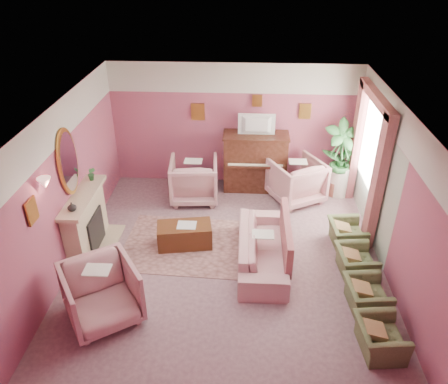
# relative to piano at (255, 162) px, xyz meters

# --- Properties ---
(floor) EXTENTS (5.50, 6.00, 0.01)m
(floor) POSITION_rel_piano_xyz_m (-0.50, -2.68, -0.65)
(floor) COLOR #805F68
(floor) RESTS_ON ground
(ceiling) EXTENTS (5.50, 6.00, 0.01)m
(ceiling) POSITION_rel_piano_xyz_m (-0.50, -2.68, 2.15)
(ceiling) COLOR beige
(ceiling) RESTS_ON wall_back
(wall_back) EXTENTS (5.50, 0.02, 2.80)m
(wall_back) POSITION_rel_piano_xyz_m (-0.50, 0.32, 0.75)
(wall_back) COLOR #7B3E60
(wall_back) RESTS_ON floor
(wall_front) EXTENTS (5.50, 0.02, 2.80)m
(wall_front) POSITION_rel_piano_xyz_m (-0.50, -5.68, 0.75)
(wall_front) COLOR #7B3E60
(wall_front) RESTS_ON floor
(wall_left) EXTENTS (0.02, 6.00, 2.80)m
(wall_left) POSITION_rel_piano_xyz_m (-3.25, -2.68, 0.75)
(wall_left) COLOR #7B3E60
(wall_left) RESTS_ON floor
(wall_right) EXTENTS (0.02, 6.00, 2.80)m
(wall_right) POSITION_rel_piano_xyz_m (2.25, -2.68, 0.75)
(wall_right) COLOR #7B3E60
(wall_right) RESTS_ON floor
(picture_rail_band) EXTENTS (5.50, 0.01, 0.65)m
(picture_rail_band) POSITION_rel_piano_xyz_m (-0.50, 0.31, 1.82)
(picture_rail_band) COLOR silver
(picture_rail_band) RESTS_ON wall_back
(stripe_panel) EXTENTS (0.01, 3.00, 2.15)m
(stripe_panel) POSITION_rel_piano_xyz_m (2.23, -1.38, 0.42)
(stripe_panel) COLOR #A7B2A2
(stripe_panel) RESTS_ON wall_right
(fireplace_surround) EXTENTS (0.30, 1.40, 1.10)m
(fireplace_surround) POSITION_rel_piano_xyz_m (-3.09, -2.48, -0.10)
(fireplace_surround) COLOR #C9B38F
(fireplace_surround) RESTS_ON floor
(fireplace_inset) EXTENTS (0.18, 0.72, 0.68)m
(fireplace_inset) POSITION_rel_piano_xyz_m (-2.99, -2.48, -0.25)
(fireplace_inset) COLOR black
(fireplace_inset) RESTS_ON floor
(fire_ember) EXTENTS (0.06, 0.54, 0.10)m
(fire_ember) POSITION_rel_piano_xyz_m (-2.95, -2.48, -0.43)
(fire_ember) COLOR #FF4E25
(fire_ember) RESTS_ON floor
(mantel_shelf) EXTENTS (0.40, 1.55, 0.07)m
(mantel_shelf) POSITION_rel_piano_xyz_m (-3.06, -2.48, 0.47)
(mantel_shelf) COLOR #C9B38F
(mantel_shelf) RESTS_ON fireplace_surround
(hearth) EXTENTS (0.55, 1.50, 0.02)m
(hearth) POSITION_rel_piano_xyz_m (-2.89, -2.48, -0.64)
(hearth) COLOR #C9B38F
(hearth) RESTS_ON floor
(mirror_frame) EXTENTS (0.04, 0.72, 1.20)m
(mirror_frame) POSITION_rel_piano_xyz_m (-3.20, -2.48, 1.15)
(mirror_frame) COLOR #B57D31
(mirror_frame) RESTS_ON wall_left
(mirror_glass) EXTENTS (0.01, 0.60, 1.06)m
(mirror_glass) POSITION_rel_piano_xyz_m (-3.17, -2.48, 1.15)
(mirror_glass) COLOR white
(mirror_glass) RESTS_ON wall_left
(sconce_shade) EXTENTS (0.20, 0.20, 0.16)m
(sconce_shade) POSITION_rel_piano_xyz_m (-3.12, -3.53, 1.33)
(sconce_shade) COLOR #F6A99D
(sconce_shade) RESTS_ON wall_left
(piano) EXTENTS (1.40, 0.60, 1.30)m
(piano) POSITION_rel_piano_xyz_m (0.00, 0.00, 0.00)
(piano) COLOR #3D1E14
(piano) RESTS_ON floor
(piano_keyshelf) EXTENTS (1.30, 0.12, 0.06)m
(piano_keyshelf) POSITION_rel_piano_xyz_m (-0.00, -0.35, 0.07)
(piano_keyshelf) COLOR #3D1E14
(piano_keyshelf) RESTS_ON piano
(piano_keys) EXTENTS (1.20, 0.08, 0.02)m
(piano_keys) POSITION_rel_piano_xyz_m (0.00, -0.35, 0.11)
(piano_keys) COLOR #F6EAC9
(piano_keys) RESTS_ON piano
(piano_top) EXTENTS (1.45, 0.65, 0.04)m
(piano_top) POSITION_rel_piano_xyz_m (0.00, 0.00, 0.66)
(piano_top) COLOR #3D1E14
(piano_top) RESTS_ON piano
(television) EXTENTS (0.80, 0.12, 0.48)m
(television) POSITION_rel_piano_xyz_m (0.00, -0.05, 0.95)
(television) COLOR black
(television) RESTS_ON piano
(print_back_left) EXTENTS (0.30, 0.03, 0.38)m
(print_back_left) POSITION_rel_piano_xyz_m (-1.30, 0.28, 1.07)
(print_back_left) COLOR #B57D31
(print_back_left) RESTS_ON wall_back
(print_back_right) EXTENTS (0.26, 0.03, 0.34)m
(print_back_right) POSITION_rel_piano_xyz_m (1.05, 0.28, 1.13)
(print_back_right) COLOR #B57D31
(print_back_right) RESTS_ON wall_back
(print_back_mid) EXTENTS (0.22, 0.03, 0.26)m
(print_back_mid) POSITION_rel_piano_xyz_m (0.00, 0.28, 1.35)
(print_back_mid) COLOR #B57D31
(print_back_mid) RESTS_ON wall_back
(print_left_wall) EXTENTS (0.03, 0.28, 0.36)m
(print_left_wall) POSITION_rel_piano_xyz_m (-3.21, -3.88, 1.07)
(print_left_wall) COLOR #B57D31
(print_left_wall) RESTS_ON wall_left
(window_blind) EXTENTS (0.03, 1.40, 1.80)m
(window_blind) POSITION_rel_piano_xyz_m (2.20, -1.13, 1.05)
(window_blind) COLOR beige
(window_blind) RESTS_ON wall_right
(curtain_left) EXTENTS (0.16, 0.34, 2.60)m
(curtain_left) POSITION_rel_piano_xyz_m (2.12, -2.05, 0.65)
(curtain_left) COLOR #9C5155
(curtain_left) RESTS_ON floor
(curtain_right) EXTENTS (0.16, 0.34, 2.60)m
(curtain_right) POSITION_rel_piano_xyz_m (2.12, -0.21, 0.65)
(curtain_right) COLOR #9C5155
(curtain_right) RESTS_ON floor
(pelmet) EXTENTS (0.16, 2.20, 0.16)m
(pelmet) POSITION_rel_piano_xyz_m (2.12, -1.13, 1.91)
(pelmet) COLOR #9C5155
(pelmet) RESTS_ON wall_right
(mantel_plant) EXTENTS (0.16, 0.16, 0.28)m
(mantel_plant) POSITION_rel_piano_xyz_m (-3.05, -1.93, 0.64)
(mantel_plant) COLOR #2C6A32
(mantel_plant) RESTS_ON mantel_shelf
(mantel_vase) EXTENTS (0.16, 0.16, 0.16)m
(mantel_vase) POSITION_rel_piano_xyz_m (-3.05, -2.98, 0.58)
(mantel_vase) COLOR silver
(mantel_vase) RESTS_ON mantel_shelf
(area_rug) EXTENTS (2.58, 1.92, 0.01)m
(area_rug) POSITION_rel_piano_xyz_m (-1.22, -2.29, -0.64)
(area_rug) COLOR #8E625E
(area_rug) RESTS_ON floor
(coffee_table) EXTENTS (1.07, 0.66, 0.45)m
(coffee_table) POSITION_rel_piano_xyz_m (-1.32, -2.29, -0.43)
(coffee_table) COLOR #502B14
(coffee_table) RESTS_ON floor
(table_paper) EXTENTS (0.35, 0.28, 0.01)m
(table_paper) POSITION_rel_piano_xyz_m (-1.27, -2.29, -0.20)
(table_paper) COLOR silver
(table_paper) RESTS_ON coffee_table
(sofa) EXTENTS (0.71, 2.12, 0.86)m
(sofa) POSITION_rel_piano_xyz_m (0.12, -2.71, -0.22)
(sofa) COLOR #C48E8F
(sofa) RESTS_ON floor
(sofa_throw) EXTENTS (0.11, 1.61, 0.59)m
(sofa_throw) POSITION_rel_piano_xyz_m (0.52, -2.71, -0.05)
(sofa_throw) COLOR #9C5155
(sofa_throw) RESTS_ON sofa
(floral_armchair_left) EXTENTS (1.01, 1.01, 1.05)m
(floral_armchair_left) POSITION_rel_piano_xyz_m (-1.33, -0.58, -0.13)
(floral_armchair_left) COLOR #C48E8F
(floral_armchair_left) RESTS_ON floor
(floral_armchair_right) EXTENTS (1.01, 1.01, 1.05)m
(floral_armchair_right) POSITION_rel_piano_xyz_m (0.90, -0.49, -0.13)
(floral_armchair_right) COLOR #C48E8F
(floral_armchair_right) RESTS_ON floor
(floral_armchair_front) EXTENTS (1.01, 1.01, 1.05)m
(floral_armchair_front) POSITION_rel_piano_xyz_m (-2.30, -4.17, -0.13)
(floral_armchair_front) COLOR #C48E8F
(floral_armchair_front) RESTS_ON floor
(olive_chair_a) EXTENTS (0.51, 0.72, 0.62)m
(olive_chair_a) POSITION_rel_piano_xyz_m (1.71, -4.56, -0.34)
(olive_chair_a) COLOR #526039
(olive_chair_a) RESTS_ON floor
(olive_chair_b) EXTENTS (0.51, 0.72, 0.62)m
(olive_chair_b) POSITION_rel_piano_xyz_m (1.71, -3.74, -0.34)
(olive_chair_b) COLOR #526039
(olive_chair_b) RESTS_ON floor
(olive_chair_c) EXTENTS (0.51, 0.72, 0.62)m
(olive_chair_c) POSITION_rel_piano_xyz_m (1.71, -2.92, -0.34)
(olive_chair_c) COLOR #526039
(olive_chair_c) RESTS_ON floor
(olive_chair_d) EXTENTS (0.51, 0.72, 0.62)m
(olive_chair_d) POSITION_rel_piano_xyz_m (1.71, -2.10, -0.34)
(olive_chair_d) COLOR #526039
(olive_chair_d) RESTS_ON floor
(side_table) EXTENTS (0.52, 0.52, 0.70)m
(side_table) POSITION_rel_piano_xyz_m (1.89, -0.16, -0.30)
(side_table) COLOR silver
(side_table) RESTS_ON floor
(side_plant_big) EXTENTS (0.30, 0.30, 0.34)m
(side_plant_big) POSITION_rel_piano_xyz_m (1.89, -0.16, 0.22)
(side_plant_big) COLOR #2C6A32
(side_plant_big) RESTS_ON side_table
(side_plant_small) EXTENTS (0.16, 0.16, 0.28)m
(side_plant_small) POSITION_rel_piano_xyz_m (2.01, -0.26, 0.19)
(side_plant_small) COLOR #2C6A32
(side_plant_small) RESTS_ON side_table
(palm_pot) EXTENTS (0.34, 0.34, 0.34)m
(palm_pot) POSITION_rel_piano_xyz_m (1.82, -0.23, -0.48)
(palm_pot) COLOR #8D5946
(palm_pot) RESTS_ON floor
(palm_plant) EXTENTS (0.76, 0.76, 1.44)m
(palm_plant) POSITION_rel_piano_xyz_m (1.82, -0.23, 0.41)
(palm_plant) COLOR #2C6A32
(palm_plant) RESTS_ON palm_pot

